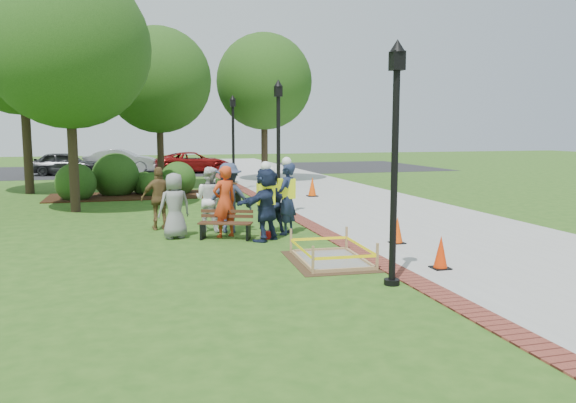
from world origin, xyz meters
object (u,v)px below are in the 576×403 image
object	(u,v)px
wet_concrete_pad	(331,250)
hivis_worker_b	(287,196)
cone_front	(441,253)
lamp_near	(395,145)
bench_near	(226,230)
hivis_worker_c	(270,200)
hivis_worker_a	(266,202)

from	to	relation	value
wet_concrete_pad	hivis_worker_b	world-z (taller)	hivis_worker_b
cone_front	lamp_near	size ratio (longest dim) A/B	0.16
wet_concrete_pad	hivis_worker_b	distance (m)	3.29
bench_near	cone_front	bearing A→B (deg)	-49.53
bench_near	hivis_worker_c	distance (m)	1.60
cone_front	lamp_near	xyz separation A→B (m)	(-1.41, -0.74, 2.15)
wet_concrete_pad	bench_near	bearing A→B (deg)	120.46
hivis_worker_a	hivis_worker_b	bearing A→B (deg)	43.96
bench_near	cone_front	size ratio (longest dim) A/B	2.06
bench_near	hivis_worker_b	xyz separation A→B (m)	(1.66, 0.23, 0.77)
wet_concrete_pad	hivis_worker_c	bearing A→B (deg)	96.74
wet_concrete_pad	lamp_near	size ratio (longest dim) A/B	0.56
bench_near	hivis_worker_a	distance (m)	1.28
lamp_near	hivis_worker_c	size ratio (longest dim) A/B	2.41
cone_front	hivis_worker_b	distance (m)	4.88
wet_concrete_pad	hivis_worker_a	bearing A→B (deg)	107.90
bench_near	hivis_worker_a	xyz separation A→B (m)	(0.94, -0.46, 0.74)
hivis_worker_c	bench_near	bearing A→B (deg)	-154.43
cone_front	hivis_worker_c	world-z (taller)	hivis_worker_c
wet_concrete_pad	lamp_near	distance (m)	3.02
lamp_near	cone_front	bearing A→B (deg)	27.76
wet_concrete_pad	cone_front	size ratio (longest dim) A/B	3.50
wet_concrete_pad	bench_near	xyz separation A→B (m)	(-1.75, 2.97, -0.00)
lamp_near	hivis_worker_c	xyz separation A→B (m)	(-0.85, 5.58, -1.60)
hivis_worker_a	hivis_worker_b	xyz separation A→B (m)	(0.72, 0.70, 0.03)
hivis_worker_b	hivis_worker_c	bearing A→B (deg)	130.39
hivis_worker_a	hivis_worker_c	xyz separation A→B (m)	(0.38, 1.10, -0.09)
hivis_worker_a	hivis_worker_b	size ratio (longest dim) A/B	0.97
hivis_worker_b	cone_front	bearing A→B (deg)	-66.53
wet_concrete_pad	hivis_worker_a	size ratio (longest dim) A/B	1.21
hivis_worker_a	hivis_worker_b	distance (m)	1.00
lamp_near	hivis_worker_c	bearing A→B (deg)	98.72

